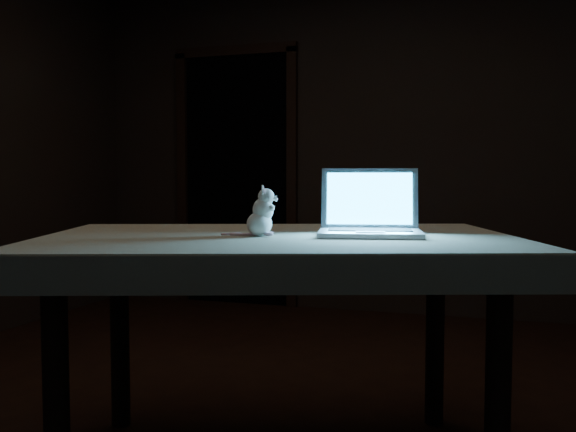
% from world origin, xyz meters
% --- Properties ---
extents(floor, '(5.00, 5.00, 0.00)m').
position_xyz_m(floor, '(0.00, 0.00, 0.00)').
color(floor, black).
rests_on(floor, ground).
extents(back_wall, '(4.50, 0.04, 2.60)m').
position_xyz_m(back_wall, '(0.00, 2.50, 1.30)').
color(back_wall, black).
rests_on(back_wall, ground).
extents(doorway, '(1.06, 0.36, 2.13)m').
position_xyz_m(doorway, '(-1.10, 2.50, 1.06)').
color(doorway, black).
rests_on(doorway, back_wall).
extents(table, '(1.80, 1.46, 0.84)m').
position_xyz_m(table, '(0.21, -0.28, 0.42)').
color(table, black).
rests_on(table, floor).
extents(tablecloth, '(1.86, 1.42, 0.11)m').
position_xyz_m(tablecloth, '(0.25, -0.27, 0.79)').
color(tablecloth, beige).
rests_on(tablecloth, table).
extents(laptop, '(0.42, 0.38, 0.25)m').
position_xyz_m(laptop, '(0.53, -0.21, 0.97)').
color(laptop, silver).
rests_on(laptop, tablecloth).
extents(plush_mouse, '(0.14, 0.14, 0.18)m').
position_xyz_m(plush_mouse, '(0.16, -0.33, 0.93)').
color(plush_mouse, white).
rests_on(plush_mouse, tablecloth).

